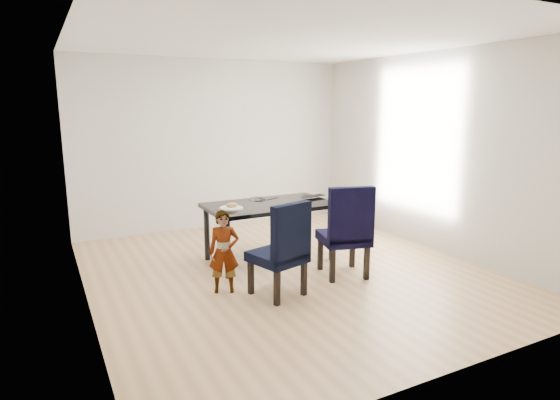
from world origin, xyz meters
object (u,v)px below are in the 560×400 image
child (224,252)px  laptop (311,196)px  chair_right (344,230)px  dining_table (269,232)px  plate (231,208)px  chair_left (277,248)px

child → laptop: child is taller
chair_right → child: size_ratio=1.22×
dining_table → chair_right: 1.05m
plate → laptop: (1.22, 0.16, 0.01)m
dining_table → child: child is taller
chair_left → plate: size_ratio=3.58×
dining_table → chair_left: (-0.43, -1.07, 0.14)m
plate → chair_right: bearing=-37.5°
child → plate: 0.82m
child → plate: bearing=83.3°
dining_table → chair_left: chair_left is taller
dining_table → child: 1.16m
chair_right → laptop: 1.02m
dining_table → plate: 0.67m
dining_table → child: (-0.90, -0.73, 0.07)m
child → laptop: 1.81m
dining_table → chair_right: (0.53, -0.89, 0.17)m
child → plate: size_ratio=3.13×
plate → laptop: bearing=7.5°
chair_right → laptop: size_ratio=2.97×
chair_left → child: 0.58m
child → laptop: (1.58, 0.83, 0.32)m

